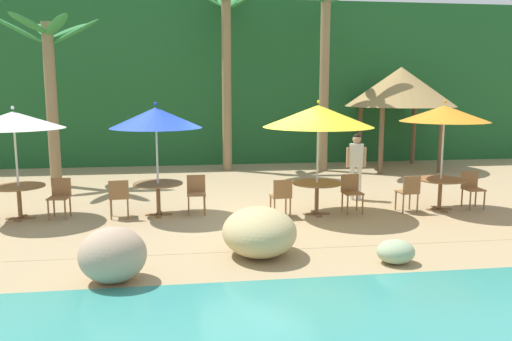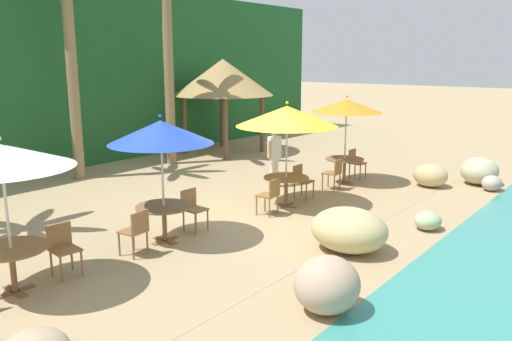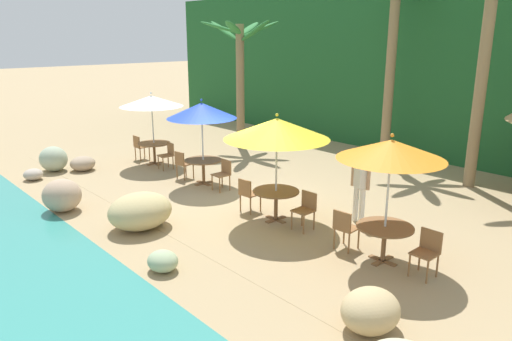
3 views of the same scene
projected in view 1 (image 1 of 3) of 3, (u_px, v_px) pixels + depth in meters
name	position (u px, v px, depth m)	size (l,w,h in m)	color
ground_plane	(254.00, 215.00, 11.67)	(120.00, 120.00, 0.00)	tan
terrace_deck	(254.00, 215.00, 11.67)	(18.00, 5.20, 0.01)	tan
foliage_backdrop	(222.00, 84.00, 19.99)	(28.00, 2.40, 6.00)	#1E5628
rock_seawall	(288.00, 235.00, 8.78)	(14.34, 2.78, 0.83)	#B9A896
umbrella_white	(13.00, 120.00, 10.96)	(2.11, 2.11, 2.46)	silver
dining_table_white	(19.00, 191.00, 11.20)	(1.10, 1.10, 0.74)	brown
chair_white_seaward	(60.00, 195.00, 11.35)	(0.46, 0.47, 0.87)	olive
umbrella_blue	(156.00, 118.00, 11.28)	(2.02, 2.02, 2.53)	silver
dining_table_blue	(158.00, 188.00, 11.53)	(1.10, 1.10, 0.74)	brown
chair_blue_seaward	(196.00, 191.00, 11.74)	(0.42, 0.43, 0.87)	olive
chair_blue_inland	(119.00, 196.00, 11.25)	(0.46, 0.47, 0.87)	olive
umbrella_yellow	(318.00, 116.00, 11.34)	(2.45, 2.45, 2.58)	silver
dining_table_yellow	(317.00, 188.00, 11.59)	(1.10, 1.10, 0.74)	brown
chair_yellow_seaward	(351.00, 190.00, 11.85)	(0.44, 0.44, 0.87)	olive
chair_yellow_inland	(281.00, 195.00, 11.34)	(0.45, 0.46, 0.87)	olive
umbrella_orange	(444.00, 114.00, 11.79)	(2.01, 2.01, 2.56)	silver
dining_table_orange	(440.00, 184.00, 12.05)	(1.10, 1.10, 0.74)	brown
chair_orange_seaward	(472.00, 187.00, 12.28)	(0.42, 0.43, 0.87)	olive
chair_orange_inland	(409.00, 191.00, 11.79)	(0.45, 0.46, 0.87)	olive
palm_tree_nearest	(50.00, 71.00, 14.64)	(2.92, 2.91, 4.84)	olive
palm_tree_second	(226.00, 47.00, 17.32)	(2.70, 2.82, 6.24)	olive
palm_tree_third	(325.00, 52.00, 17.29)	(2.56, 2.86, 6.29)	olive
palapa_hut	(401.00, 87.00, 17.91)	(3.81, 3.81, 3.55)	brown
waiter_in_white	(356.00, 162.00, 13.08)	(0.52, 0.32, 1.70)	white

